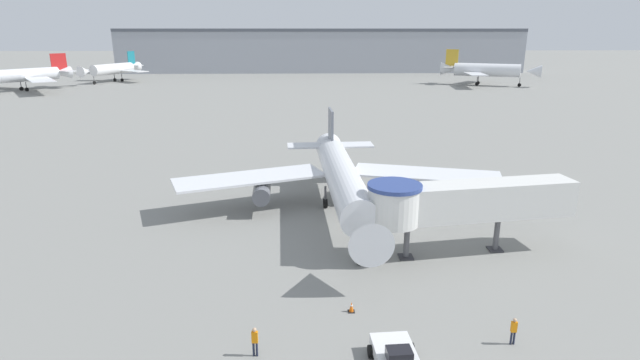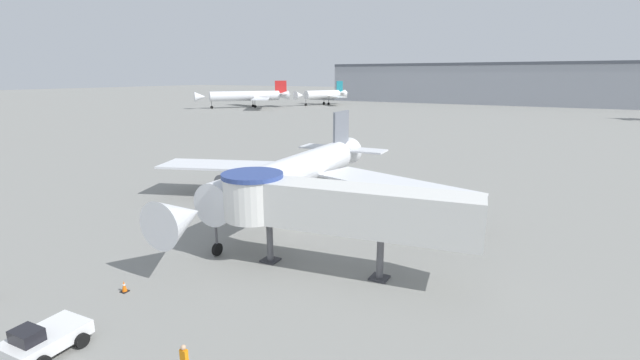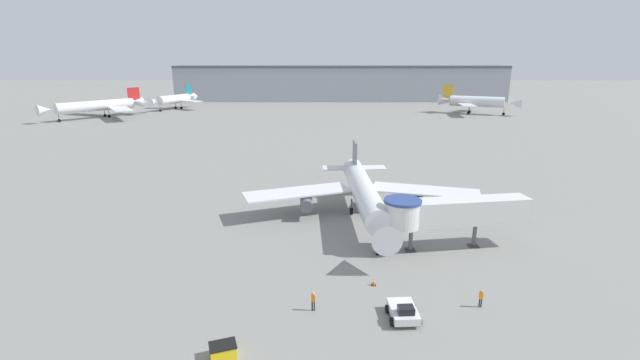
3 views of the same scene
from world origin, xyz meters
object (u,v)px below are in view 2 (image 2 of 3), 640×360
at_px(main_airplane, 295,174).
at_px(pushback_tug_white, 44,339).
at_px(ground_crew_marshaller, 184,360).
at_px(background_jet_teal_tail, 323,95).
at_px(background_jet_red_tail, 247,96).
at_px(traffic_cone_near_nose, 124,286).
at_px(jet_bridge, 324,205).
at_px(traffic_cone_starboard_wing, 437,233).

distance_m(main_airplane, pushback_tug_white, 23.34).
bearing_deg(ground_crew_marshaller, background_jet_teal_tail, -63.93).
xyz_separation_m(pushback_tug_white, background_jet_red_tail, (-87.91, 124.98, 3.81)).
bearing_deg(traffic_cone_near_nose, main_airplane, 88.02).
bearing_deg(ground_crew_marshaller, jet_bridge, -90.75).
bearing_deg(background_jet_teal_tail, main_airplane, -38.97).
distance_m(pushback_tug_white, background_jet_red_tail, 152.85).
distance_m(traffic_cone_near_nose, background_jet_red_tail, 147.35).
relative_size(jet_bridge, ground_crew_marshaller, 10.01).
distance_m(ground_crew_marshaller, background_jet_teal_tail, 169.34).
bearing_deg(traffic_cone_starboard_wing, ground_crew_marshaller, -103.01).
distance_m(traffic_cone_starboard_wing, traffic_cone_near_nose, 22.52).
relative_size(main_airplane, jet_bridge, 1.97).
relative_size(traffic_cone_starboard_wing, background_jet_teal_tail, 0.02).
height_order(jet_bridge, pushback_tug_white, jet_bridge).
bearing_deg(pushback_tug_white, background_jet_teal_tail, 110.90).
bearing_deg(main_airplane, background_jet_teal_tail, 114.97).
bearing_deg(jet_bridge, main_airplane, 122.17).
height_order(jet_bridge, background_jet_red_tail, background_jet_red_tail).
distance_m(main_airplane, ground_crew_marshaller, 22.99).
height_order(main_airplane, jet_bridge, main_airplane).
bearing_deg(traffic_cone_near_nose, background_jet_red_tail, 125.77).
relative_size(traffic_cone_starboard_wing, ground_crew_marshaller, 0.37).
bearing_deg(background_jet_teal_tail, ground_crew_marshaller, -39.89).
xyz_separation_m(main_airplane, background_jet_red_tail, (-86.70, 101.85, 0.88)).
bearing_deg(background_jet_teal_tail, jet_bridge, -37.94).
distance_m(jet_bridge, pushback_tug_white, 15.85).
height_order(pushback_tug_white, traffic_cone_near_nose, pushback_tug_white).
bearing_deg(traffic_cone_near_nose, jet_bridge, 43.29).
xyz_separation_m(ground_crew_marshaller, background_jet_teal_tail, (-76.50, 151.03, 3.40)).
bearing_deg(traffic_cone_near_nose, pushback_tug_white, -71.65).
bearing_deg(background_jet_red_tail, background_jet_teal_tail, 95.16).
relative_size(traffic_cone_near_nose, background_jet_red_tail, 0.02).
bearing_deg(jet_bridge, ground_crew_marshaller, -98.83).
bearing_deg(background_jet_red_tail, ground_crew_marshaller, -13.82).
bearing_deg(ground_crew_marshaller, background_jet_red_tail, -53.19).
height_order(pushback_tug_white, background_jet_teal_tail, background_jet_teal_tail).
xyz_separation_m(jet_bridge, traffic_cone_near_nose, (-8.78, -8.27, -4.07)).
relative_size(pushback_tug_white, background_jet_red_tail, 0.11).
distance_m(main_airplane, traffic_cone_near_nose, 17.97).
bearing_deg(traffic_cone_starboard_wing, background_jet_red_tail, 134.48).
bearing_deg(jet_bridge, traffic_cone_near_nose, -145.59).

